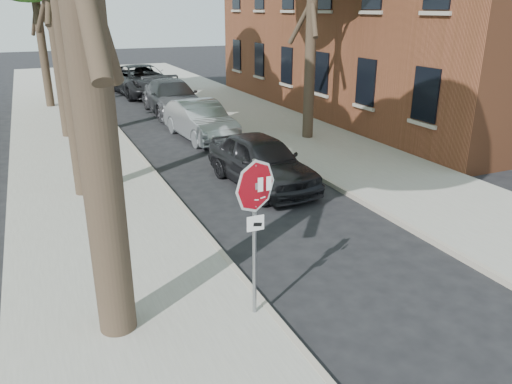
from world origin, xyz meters
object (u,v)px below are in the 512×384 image
car_d (142,80)px  car_b (200,120)px  car_a (262,161)px  car_c (172,97)px  stop_sign (255,209)px

car_d → car_b: bearing=-96.4°
car_a → car_c: (0.45, 11.19, 0.05)m
car_b → car_a: bearing=-95.5°
car_a → car_d: car_d is taller
car_c → car_d: size_ratio=0.88×
stop_sign → car_d: size_ratio=0.42×
car_b → car_d: size_ratio=0.72×
stop_sign → car_a: size_ratio=0.61×
car_a → car_c: size_ratio=0.79×
stop_sign → car_a: 6.68m
car_c → car_a: bearing=-90.8°
car_a → car_b: (0.14, 5.96, -0.01)m
car_c → stop_sign: bearing=-99.4°
stop_sign → car_a: stop_sign is taller
car_a → car_b: size_ratio=0.97×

